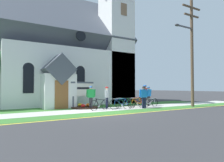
# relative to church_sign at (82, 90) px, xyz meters

# --- Properties ---
(ground) EXTENTS (140.00, 140.00, 0.00)m
(ground) POSITION_rel_church_sign_xyz_m (-0.22, 0.04, -1.36)
(ground) COLOR #333335
(sidewalk_slab) EXTENTS (32.00, 2.10, 0.01)m
(sidewalk_slab) POSITION_rel_church_sign_xyz_m (0.49, -2.12, -1.35)
(sidewalk_slab) COLOR #B7B5AD
(sidewalk_slab) RESTS_ON ground
(grass_verge) EXTENTS (32.00, 1.52, 0.01)m
(grass_verge) POSITION_rel_church_sign_xyz_m (0.49, -3.92, -1.35)
(grass_verge) COLOR #38722D
(grass_verge) RESTS_ON ground
(church_lawn) EXTENTS (24.00, 2.58, 0.01)m
(church_lawn) POSITION_rel_church_sign_xyz_m (0.49, 0.22, -1.35)
(church_lawn) COLOR #38722D
(church_lawn) RESTS_ON ground
(curb_paint_stripe) EXTENTS (28.00, 0.16, 0.01)m
(curb_paint_stripe) POSITION_rel_church_sign_xyz_m (0.49, -4.83, -1.36)
(curb_paint_stripe) COLOR yellow
(curb_paint_stripe) RESTS_ON ground
(church_building) EXTENTS (12.50, 12.41, 12.92)m
(church_building) POSITION_rel_church_sign_xyz_m (0.79, 6.49, 3.38)
(church_building) COLOR white
(church_building) RESTS_ON ground
(church_sign) EXTENTS (1.95, 0.20, 2.02)m
(church_sign) POSITION_rel_church_sign_xyz_m (0.00, 0.00, 0.00)
(church_sign) COLOR #474C56
(church_sign) RESTS_ON ground
(flower_bed) EXTENTS (2.02, 2.02, 0.34)m
(flower_bed) POSITION_rel_church_sign_xyz_m (-0.00, -0.46, -1.28)
(flower_bed) COLOR #382319
(flower_bed) RESTS_ON ground
(bicycle_blue) EXTENTS (1.76, 0.09, 0.80)m
(bicycle_blue) POSITION_rel_church_sign_xyz_m (4.24, -1.57, -0.99)
(bicycle_blue) COLOR black
(bicycle_blue) RESTS_ON ground
(bicycle_orange) EXTENTS (1.75, 0.10, 0.83)m
(bicycle_orange) POSITION_rel_church_sign_xyz_m (3.53, -2.42, -0.98)
(bicycle_orange) COLOR black
(bicycle_orange) RESTS_ON ground
(bicycle_red) EXTENTS (1.69, 0.57, 0.84)m
(bicycle_red) POSITION_rel_church_sign_xyz_m (1.88, -2.66, -0.97)
(bicycle_red) COLOR black
(bicycle_red) RESTS_ON ground
(bicycle_black) EXTENTS (1.69, 0.16, 0.76)m
(bicycle_black) POSITION_rel_church_sign_xyz_m (4.92, -2.43, -1.00)
(bicycle_black) COLOR black
(bicycle_black) RESTS_ON ground
(bicycle_silver) EXTENTS (1.64, 0.60, 0.78)m
(bicycle_silver) POSITION_rel_church_sign_xyz_m (2.94, -1.66, -0.99)
(bicycle_silver) COLOR black
(bicycle_silver) RESTS_ON ground
(bicycle_white) EXTENTS (1.76, 0.52, 0.83)m
(bicycle_white) POSITION_rel_church_sign_xyz_m (0.40, -2.19, -0.98)
(bicycle_white) COLOR black
(bicycle_white) RESTS_ON ground
(cyclist_in_white_jersey) EXTENTS (0.57, 0.48, 1.67)m
(cyclist_in_white_jersey) POSITION_rel_church_sign_xyz_m (3.70, -3.02, -0.38)
(cyclist_in_white_jersey) COLOR #191E38
(cyclist_in_white_jersey) RESTS_ON ground
(cyclist_in_red_jersey) EXTENTS (0.52, 0.52, 1.64)m
(cyclist_in_red_jersey) POSITION_rel_church_sign_xyz_m (1.30, -1.61, -0.40)
(cyclist_in_red_jersey) COLOR #191E38
(cyclist_in_red_jersey) RESTS_ON ground
(cyclist_in_yellow_jersey) EXTENTS (0.65, 0.40, 1.77)m
(cyclist_in_yellow_jersey) POSITION_rel_church_sign_xyz_m (4.14, -2.65, -0.30)
(cyclist_in_yellow_jersey) COLOR #191E38
(cyclist_in_yellow_jersey) RESTS_ON ground
(cyclist_in_blue_jersey) EXTENTS (0.65, 0.31, 1.65)m
(cyclist_in_blue_jersey) POSITION_rel_church_sign_xyz_m (5.49, -1.58, -0.39)
(cyclist_in_blue_jersey) COLOR #2D2D33
(cyclist_in_blue_jersey) RESTS_ON ground
(cyclist_in_orange_jersey) EXTENTS (0.59, 0.42, 1.68)m
(cyclist_in_orange_jersey) POSITION_rel_church_sign_xyz_m (0.18, -1.21, -0.37)
(cyclist_in_orange_jersey) COLOR #2D2D33
(cyclist_in_orange_jersey) RESTS_ON ground
(utility_pole) EXTENTS (3.12, 0.28, 8.90)m
(utility_pole) POSITION_rel_church_sign_xyz_m (8.01, -4.02, 3.57)
(utility_pole) COLOR brown
(utility_pole) RESTS_ON ground
(roadside_conifer) EXTENTS (3.80, 3.80, 7.33)m
(roadside_conifer) POSITION_rel_church_sign_xyz_m (6.88, 7.34, 3.20)
(roadside_conifer) COLOR #4C3823
(roadside_conifer) RESTS_ON ground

